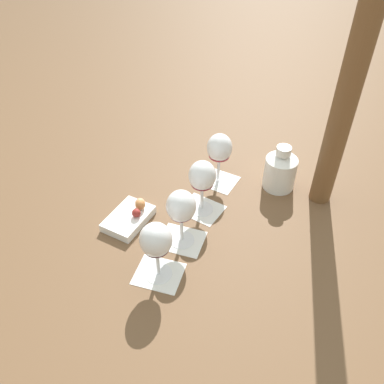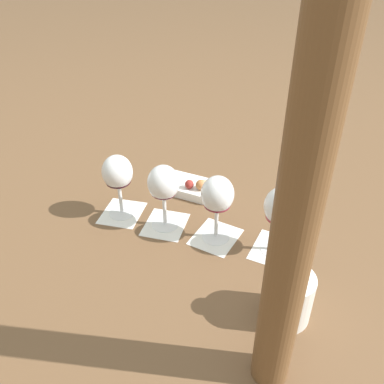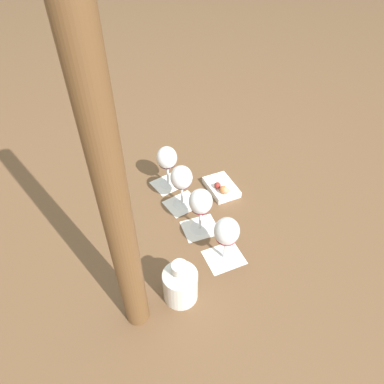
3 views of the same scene
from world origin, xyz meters
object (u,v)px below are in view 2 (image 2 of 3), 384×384
wine_glass_1 (217,197)px  umbrella_pole (313,126)px  wine_glass_2 (163,186)px  snack_dish (191,187)px  wine_glass_0 (281,209)px  ceramic_vase (288,292)px  wine_glass_3 (118,175)px

wine_glass_1 → umbrella_pole: 0.50m
wine_glass_2 → snack_dish: wine_glass_2 is taller
wine_glass_2 → umbrella_pole: 0.57m
wine_glass_0 → wine_glass_2: (0.21, -0.19, -0.00)m
ceramic_vase → snack_dish: bearing=-89.8°
wine_glass_1 → wine_glass_2: bearing=-43.6°
wine_glass_3 → ceramic_vase: bearing=115.2°
wine_glass_0 → wine_glass_1: 0.15m
snack_dish → wine_glass_1: bearing=84.1°
wine_glass_1 → umbrella_pole: size_ratio=0.18×
ceramic_vase → snack_dish: ceramic_vase is taller
wine_glass_1 → umbrella_pole: bearing=79.2°
wine_glass_0 → ceramic_vase: 0.20m
wine_glass_1 → wine_glass_3: same height
wine_glass_0 → snack_dish: wine_glass_0 is taller
wine_glass_0 → umbrella_pole: (0.18, 0.26, 0.34)m
wine_glass_3 → snack_dish: 0.23m
snack_dish → umbrella_pole: 0.73m
wine_glass_3 → ceramic_vase: 0.50m
wine_glass_1 → wine_glass_0: bearing=138.8°
ceramic_vase → snack_dish: size_ratio=0.86×
wine_glass_1 → wine_glass_2: same height
ceramic_vase → umbrella_pole: bearing=45.9°
wine_glass_0 → snack_dish: (0.09, -0.31, -0.10)m
umbrella_pole → snack_dish: bearing=-99.0°
wine_glass_3 → wine_glass_2: bearing=134.7°
ceramic_vase → wine_glass_0: bearing=-117.1°
wine_glass_2 → ceramic_vase: 0.38m
wine_glass_0 → wine_glass_3: same height
wine_glass_2 → snack_dish: size_ratio=1.00×
wine_glass_1 → wine_glass_2: size_ratio=1.00×
snack_dish → wine_glass_3: bearing=6.9°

